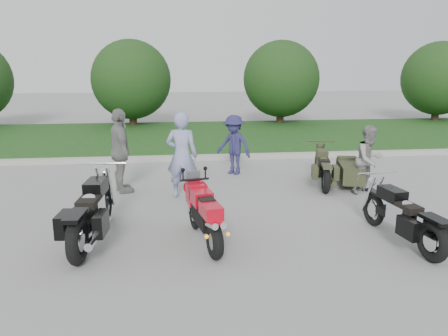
{
  "coord_description": "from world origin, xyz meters",
  "views": [
    {
      "loc": [
        -1.12,
        -7.16,
        2.88
      ],
      "look_at": [
        -0.11,
        1.53,
        0.8
      ],
      "focal_mm": 35.0,
      "sensor_mm": 36.0,
      "label": 1
    }
  ],
  "objects": [
    {
      "name": "curb",
      "position": [
        0.0,
        6.0,
        0.07
      ],
      "size": [
        60.0,
        0.3,
        0.15
      ],
      "primitive_type": "cube",
      "color": "#A9A79F",
      "rests_on": "ground"
    },
    {
      "name": "tree_mid_left",
      "position": [
        -3.0,
        13.5,
        2.19
      ],
      "size": [
        3.6,
        3.6,
        4.0
      ],
      "color": "#3F2B1C",
      "rests_on": "ground"
    },
    {
      "name": "cruiser_sidecar",
      "position": [
        2.81,
        2.67,
        0.38
      ],
      "size": [
        1.3,
        2.08,
        0.81
      ],
      "rotation": [
        0.0,
        0.0,
        -0.22
      ],
      "color": "black",
      "rests_on": "ground"
    },
    {
      "name": "person_back",
      "position": [
        -2.34,
        2.75,
        0.96
      ],
      "size": [
        0.83,
        1.22,
        1.93
      ],
      "primitive_type": "imported",
      "rotation": [
        0.0,
        0.0,
        1.92
      ],
      "color": "gray",
      "rests_on": "ground"
    },
    {
      "name": "tree_mid_right",
      "position": [
        4.0,
        13.5,
        2.19
      ],
      "size": [
        3.6,
        3.6,
        4.0
      ],
      "color": "#3F2B1C",
      "rests_on": "ground"
    },
    {
      "name": "ground",
      "position": [
        0.0,
        0.0,
        0.0
      ],
      "size": [
        80.0,
        80.0,
        0.0
      ],
      "primitive_type": "plane",
      "color": "gray",
      "rests_on": "ground"
    },
    {
      "name": "cruiser_right",
      "position": [
        2.58,
        -0.82,
        0.43
      ],
      "size": [
        0.52,
        2.19,
        0.84
      ],
      "rotation": [
        0.0,
        0.0,
        0.12
      ],
      "color": "black",
      "rests_on": "ground"
    },
    {
      "name": "person_grey",
      "position": [
        3.26,
        2.05,
        0.78
      ],
      "size": [
        0.92,
        0.82,
        1.56
      ],
      "primitive_type": "imported",
      "rotation": [
        0.0,
        0.0,
        0.36
      ],
      "color": "gray",
      "rests_on": "ground"
    },
    {
      "name": "tree_far_right",
      "position": [
        12.0,
        13.5,
        2.19
      ],
      "size": [
        3.6,
        3.6,
        4.0
      ],
      "color": "#3F2B1C",
      "rests_on": "ground"
    },
    {
      "name": "person_denim",
      "position": [
        0.45,
        4.16,
        0.79
      ],
      "size": [
        1.16,
        1.12,
        1.59
      ],
      "primitive_type": "imported",
      "rotation": [
        0.0,
        0.0,
        -0.71
      ],
      "color": "navy",
      "rests_on": "ground"
    },
    {
      "name": "cruiser_left",
      "position": [
        -2.5,
        -0.21,
        0.49
      ],
      "size": [
        0.47,
        2.5,
        0.96
      ],
      "rotation": [
        0.0,
        0.0,
        -0.08
      ],
      "color": "black",
      "rests_on": "ground"
    },
    {
      "name": "person_stripe",
      "position": [
        -0.96,
        2.17,
        0.95
      ],
      "size": [
        0.79,
        0.62,
        1.9
      ],
      "primitive_type": "imported",
      "rotation": [
        0.0,
        0.0,
        2.88
      ],
      "color": "#8E94C1",
      "rests_on": "ground"
    },
    {
      "name": "grass_strip",
      "position": [
        0.0,
        10.15,
        0.07
      ],
      "size": [
        60.0,
        8.0,
        0.14
      ],
      "primitive_type": "cube",
      "color": "#316021",
      "rests_on": "ground"
    },
    {
      "name": "sportbike_red",
      "position": [
        -0.66,
        -0.44,
        0.52
      ],
      "size": [
        0.56,
        1.86,
        0.89
      ],
      "rotation": [
        0.0,
        0.0,
        0.18
      ],
      "color": "black",
      "rests_on": "ground"
    }
  ]
}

